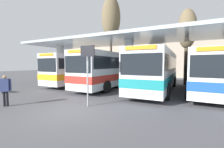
% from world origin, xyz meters
% --- Properties ---
extents(ground_plane, '(100.00, 100.00, 0.00)m').
position_xyz_m(ground_plane, '(0.00, 0.00, 0.00)').
color(ground_plane, '#4C4C51').
extents(townhouse_backdrop, '(40.00, 0.58, 8.42)m').
position_xyz_m(townhouse_backdrop, '(0.00, 22.26, 4.91)').
color(townhouse_backdrop, tan).
rests_on(townhouse_backdrop, ground_plane).
extents(station_canopy, '(22.82, 6.57, 4.79)m').
position_xyz_m(station_canopy, '(0.00, 7.63, 4.14)').
color(station_canopy, silver).
rests_on(station_canopy, ground_plane).
extents(transit_bus_left_bay, '(2.80, 10.58, 3.31)m').
position_xyz_m(transit_bus_left_bay, '(-6.15, 8.66, 1.85)').
color(transit_bus_left_bay, white).
rests_on(transit_bus_left_bay, ground_plane).
extents(transit_bus_center_bay, '(2.86, 10.60, 3.40)m').
position_xyz_m(transit_bus_center_bay, '(-1.99, 7.98, 1.89)').
color(transit_bus_center_bay, silver).
rests_on(transit_bus_center_bay, ground_plane).
extents(transit_bus_right_bay, '(3.03, 10.94, 3.39)m').
position_xyz_m(transit_bus_right_bay, '(2.51, 7.92, 1.89)').
color(transit_bus_right_bay, silver).
rests_on(transit_bus_right_bay, ground_plane).
extents(transit_bus_far_right_bay, '(2.84, 10.66, 3.24)m').
position_xyz_m(transit_bus_far_right_bay, '(6.30, 8.67, 1.81)').
color(transit_bus_far_right_bay, white).
rests_on(transit_bus_far_right_bay, ground_plane).
extents(info_sign_platform, '(0.90, 0.09, 3.34)m').
position_xyz_m(info_sign_platform, '(0.18, 0.99, 2.36)').
color(info_sign_platform, gray).
rests_on(info_sign_platform, ground_plane).
extents(pedestrian_waiting, '(0.57, 0.47, 1.73)m').
position_xyz_m(pedestrian_waiting, '(-3.82, -1.15, 1.05)').
color(pedestrian_waiting, black).
rests_on(pedestrian_waiting, ground_plane).
extents(poplar_tree_behind_left, '(1.95, 1.95, 8.35)m').
position_xyz_m(poplar_tree_behind_left, '(4.68, 12.90, 6.00)').
color(poplar_tree_behind_left, '#473A2B').
rests_on(poplar_tree_behind_left, ground_plane).
extents(poplar_tree_behind_right, '(2.72, 2.72, 12.06)m').
position_xyz_m(poplar_tree_behind_right, '(-5.26, 13.85, 8.97)').
color(poplar_tree_behind_right, '#473A2B').
rests_on(poplar_tree_behind_right, ground_plane).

